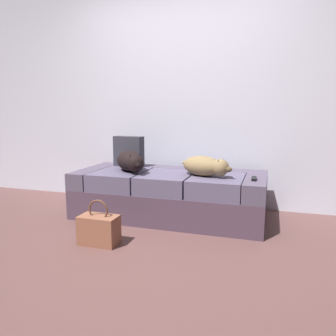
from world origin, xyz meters
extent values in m
plane|color=brown|center=(0.00, 0.00, 0.00)|extent=(10.00, 10.00, 0.00)
cube|color=silver|center=(0.00, 1.59, 1.40)|extent=(6.40, 0.10, 2.80)
cube|color=#4C384A|center=(0.00, 0.98, 0.15)|extent=(1.93, 0.84, 0.30)
cube|color=#52485D|center=(-0.86, 0.98, 0.39)|extent=(0.20, 0.84, 0.17)
cube|color=#52485D|center=(0.86, 0.98, 0.39)|extent=(0.20, 0.84, 0.17)
cube|color=#52485D|center=(0.00, 1.30, 0.39)|extent=(1.53, 0.20, 0.17)
cube|color=#58506B|center=(-0.51, 0.88, 0.39)|extent=(0.49, 0.62, 0.17)
cube|color=#58506B|center=(0.00, 0.88, 0.39)|extent=(0.49, 0.62, 0.17)
cube|color=#58506B|center=(0.51, 0.88, 0.39)|extent=(0.49, 0.62, 0.17)
ellipsoid|color=black|center=(-0.42, 0.93, 0.58)|extent=(0.49, 0.52, 0.21)
sphere|color=black|center=(-0.28, 0.76, 0.58)|extent=(0.17, 0.17, 0.17)
ellipsoid|color=black|center=(-0.24, 0.70, 0.57)|extent=(0.11, 0.12, 0.06)
cone|color=black|center=(-0.25, 0.79, 0.65)|extent=(0.04, 0.04, 0.05)
cone|color=black|center=(-0.32, 0.73, 0.65)|extent=(0.04, 0.04, 0.05)
ellipsoid|color=black|center=(-0.51, 1.13, 0.59)|extent=(0.19, 0.08, 0.05)
ellipsoid|color=olive|center=(0.36, 0.89, 0.57)|extent=(0.48, 0.37, 0.19)
sphere|color=olive|center=(0.55, 0.82, 0.57)|extent=(0.16, 0.16, 0.16)
ellipsoid|color=brown|center=(0.61, 0.80, 0.56)|extent=(0.11, 0.09, 0.05)
cone|color=brown|center=(0.56, 0.86, 0.63)|extent=(0.04, 0.04, 0.05)
cone|color=brown|center=(0.53, 0.78, 0.63)|extent=(0.04, 0.04, 0.05)
ellipsoid|color=olive|center=(0.20, 1.01, 0.58)|extent=(0.16, 0.14, 0.05)
cube|color=black|center=(0.85, 0.84, 0.48)|extent=(0.05, 0.15, 0.02)
cube|color=#33323D|center=(-0.55, 1.20, 0.64)|extent=(0.35, 0.16, 0.34)
cube|color=brown|center=(-0.33, 0.11, 0.12)|extent=(0.32, 0.18, 0.24)
torus|color=brown|center=(-0.33, 0.11, 0.29)|extent=(0.18, 0.02, 0.18)
camera|label=1|loc=(0.99, -2.17, 1.07)|focal=34.97mm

